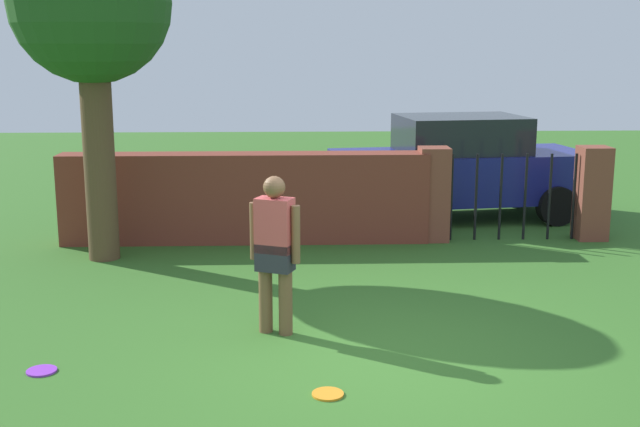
{
  "coord_description": "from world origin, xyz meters",
  "views": [
    {
      "loc": [
        -0.8,
        -7.13,
        2.89
      ],
      "look_at": [
        -0.49,
        1.88,
        1.0
      ],
      "focal_mm": 45.57,
      "sensor_mm": 36.0,
      "label": 1
    }
  ],
  "objects_px": {
    "frisbee_purple": "(42,371)",
    "frisbee_orange": "(328,394)",
    "tree": "(91,10)",
    "person": "(275,248)",
    "car": "(459,167)"
  },
  "relations": [
    {
      "from": "frisbee_orange",
      "to": "person",
      "type": "bearing_deg",
      "value": 106.97
    },
    {
      "from": "tree",
      "to": "frisbee_orange",
      "type": "distance_m",
      "value": 6.3
    },
    {
      "from": "frisbee_purple",
      "to": "frisbee_orange",
      "type": "bearing_deg",
      "value": -12.85
    },
    {
      "from": "tree",
      "to": "frisbee_orange",
      "type": "xyz_separation_m",
      "value": [
        2.87,
        -4.54,
        -3.31
      ]
    },
    {
      "from": "person",
      "to": "frisbee_purple",
      "type": "distance_m",
      "value": 2.46
    },
    {
      "from": "tree",
      "to": "frisbee_purple",
      "type": "relative_size",
      "value": 16.53
    },
    {
      "from": "person",
      "to": "tree",
      "type": "bearing_deg",
      "value": -28.76
    },
    {
      "from": "person",
      "to": "frisbee_orange",
      "type": "relative_size",
      "value": 6.0
    },
    {
      "from": "car",
      "to": "frisbee_orange",
      "type": "relative_size",
      "value": 16.28
    },
    {
      "from": "tree",
      "to": "person",
      "type": "relative_size",
      "value": 2.76
    },
    {
      "from": "tree",
      "to": "frisbee_orange",
      "type": "relative_size",
      "value": 16.53
    },
    {
      "from": "frisbee_orange",
      "to": "tree",
      "type": "bearing_deg",
      "value": 122.34
    },
    {
      "from": "frisbee_purple",
      "to": "person",
      "type": "bearing_deg",
      "value": 24.14
    },
    {
      "from": "person",
      "to": "car",
      "type": "relative_size",
      "value": 0.37
    },
    {
      "from": "frisbee_orange",
      "to": "frisbee_purple",
      "type": "bearing_deg",
      "value": 167.15
    }
  ]
}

